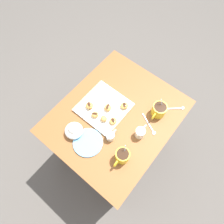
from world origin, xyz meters
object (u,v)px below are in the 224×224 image
cream_pitcher_white (140,132)px  beignet_2 (124,106)px  ice_cream_bowl (74,130)px  chocolate_sauce_pitcher (111,136)px  beignet_0 (104,119)px  dining_table (115,125)px  beignet_1 (89,106)px  pastry_plate_square (104,107)px  saucer_sky_left (88,142)px  beignet_5 (95,115)px  beignet_4 (108,108)px  coffee_mug_yellow_right (122,156)px  beignet_3 (113,121)px  coffee_mug_yellow_left (159,110)px

cream_pitcher_white → beignet_2: bearing=-114.4°
ice_cream_bowl → chocolate_sauce_pitcher: bearing=120.4°
chocolate_sauce_pitcher → beignet_0: chocolate_sauce_pitcher is taller
dining_table → beignet_1: bearing=-68.7°
beignet_0 → pastry_plate_square: bearing=-138.6°
pastry_plate_square → saucer_sky_left: (0.25, 0.08, -0.00)m
beignet_0 → beignet_5: 0.06m
beignet_1 → beignet_4: 0.12m
beignet_2 → beignet_1: bearing=-50.8°
dining_table → ice_cream_bowl: ice_cream_bowl is taller
chocolate_sauce_pitcher → beignet_5: size_ratio=1.85×
chocolate_sauce_pitcher → beignet_0: (-0.06, -0.11, 0.00)m
cream_pitcher_white → coffee_mug_yellow_right: bearing=1.2°
dining_table → ice_cream_bowl: (0.26, -0.13, 0.20)m
pastry_plate_square → ice_cream_bowl: bearing=-6.9°
beignet_4 → beignet_3: bearing=58.9°
chocolate_sauce_pitcher → saucer_sky_left: chocolate_sauce_pitcher is taller
saucer_sky_left → beignet_3: size_ratio=3.56×
pastry_plate_square → beignet_5: bearing=0.5°
cream_pitcher_white → beignet_2: 0.21m
chocolate_sauce_pitcher → beignet_4: 0.20m
ice_cream_bowl → beignet_5: bearing=169.3°
pastry_plate_square → coffee_mug_yellow_right: size_ratio=2.06×
pastry_plate_square → beignet_3: 0.13m
beignet_1 → beignet_5: (0.03, 0.07, -0.00)m
ice_cream_bowl → beignet_0: ice_cream_bowl is taller
chocolate_sauce_pitcher → cream_pitcher_white: bearing=135.7°
dining_table → beignet_4: size_ratio=16.80×
cream_pitcher_white → ice_cream_bowl: bearing=-52.9°
coffee_mug_yellow_right → beignet_2: size_ratio=2.71×
cream_pitcher_white → beignet_4: cream_pitcher_white is taller
beignet_3 → beignet_4: bearing=-121.1°
beignet_1 → pastry_plate_square: bearing=130.3°
beignet_0 → beignet_4: 0.08m
coffee_mug_yellow_right → cream_pitcher_white: size_ratio=1.39×
coffee_mug_yellow_left → coffee_mug_yellow_right: coffee_mug_yellow_right is taller
chocolate_sauce_pitcher → beignet_5: chocolate_sauce_pitcher is taller
beignet_5 → beignet_2: bearing=148.0°
chocolate_sauce_pitcher → beignet_1: bearing=-106.9°
ice_cream_bowl → beignet_2: (-0.34, 0.14, -0.01)m
pastry_plate_square → ice_cream_bowl: ice_cream_bowl is taller
dining_table → saucer_sky_left: (0.25, -0.02, 0.17)m
cream_pitcher_white → saucer_sky_left: 0.33m
dining_table → beignet_1: (0.07, -0.17, 0.20)m
pastry_plate_square → coffee_mug_yellow_right: coffee_mug_yellow_right is taller
coffee_mug_yellow_left → chocolate_sauce_pitcher: 0.36m
beignet_5 → cream_pitcher_white: bearing=105.9°
beignet_1 → beignet_4: beignet_1 is taller
chocolate_sauce_pitcher → beignet_0: 0.12m
dining_table → pastry_plate_square: (0.01, -0.10, 0.17)m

